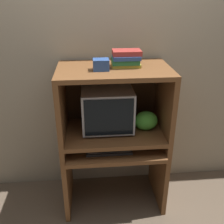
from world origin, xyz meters
name	(u,v)px	position (x,y,z in m)	size (l,w,h in m)	color
ground_plane	(116,218)	(0.00, 0.00, 0.00)	(12.00, 12.00, 0.00)	brown
wall_back	(110,60)	(0.00, 0.61, 1.30)	(6.00, 0.06, 2.60)	gray
desk_base	(114,166)	(0.00, 0.24, 0.40)	(0.90, 0.58, 0.63)	brown
desk_monitor_shelf	(114,133)	(0.00, 0.27, 0.73)	(0.90, 0.55, 0.13)	brown
hutch_upper	(114,89)	(0.00, 0.31, 1.13)	(0.90, 0.55, 0.56)	brown
crt_monitor	(107,109)	(-0.05, 0.31, 0.95)	(0.43, 0.37, 0.37)	#B2B2B7
keyboard	(109,150)	(-0.05, 0.15, 0.65)	(0.38, 0.16, 0.03)	#2D2D30
mouse	(137,148)	(0.19, 0.15, 0.65)	(0.06, 0.04, 0.03)	#B7B7B7
snack_bag	(146,121)	(0.28, 0.27, 0.85)	(0.20, 0.15, 0.17)	green
book_stack	(126,58)	(0.10, 0.30, 1.39)	(0.23, 0.16, 0.13)	gold
storage_box	(101,65)	(-0.10, 0.22, 1.36)	(0.12, 0.10, 0.08)	navy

